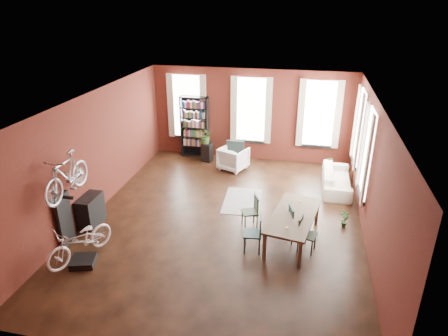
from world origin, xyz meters
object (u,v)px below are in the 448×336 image
(dining_chair_a, at_px, (252,233))
(console_table, at_px, (91,211))
(dining_chair_b, at_px, (250,212))
(dining_chair_c, at_px, (307,235))
(bookshelf, at_px, (195,127))
(cream_sofa, at_px, (337,176))
(white_armchair, at_px, (233,157))
(dining_table, at_px, (293,228))
(bicycle_floor, at_px, (77,225))
(plant_stand, at_px, (207,152))
(bike_trainer, at_px, (83,261))
(dining_chair_d, at_px, (298,224))

(dining_chair_a, height_order, console_table, dining_chair_a)
(dining_chair_b, xyz_separation_m, dining_chair_c, (1.44, -0.79, 0.01))
(bookshelf, distance_m, cream_sofa, 5.28)
(cream_sofa, bearing_deg, white_armchair, 77.08)
(dining_chair_a, height_order, dining_chair_c, dining_chair_a)
(bookshelf, xyz_separation_m, cream_sofa, (4.95, -1.70, -0.69))
(dining_chair_c, height_order, white_armchair, dining_chair_c)
(dining_chair_c, relative_size, console_table, 1.07)
(dining_table, bearing_deg, console_table, -165.70)
(dining_table, distance_m, dining_chair_b, 1.18)
(white_armchair, height_order, bicycle_floor, bicycle_floor)
(dining_chair_a, relative_size, dining_chair_c, 1.04)
(dining_table, height_order, dining_chair_c, dining_chair_c)
(dining_chair_c, bearing_deg, bookshelf, 51.21)
(white_armchair, distance_m, cream_sofa, 3.44)
(dining_table, xyz_separation_m, bicycle_floor, (-4.44, -1.87, 0.61))
(bookshelf, distance_m, bicycle_floor, 6.76)
(console_table, height_order, plant_stand, console_table)
(bike_trainer, height_order, bicycle_floor, bicycle_floor)
(plant_stand, bearing_deg, bicycle_floor, -100.76)
(dining_chair_c, relative_size, bike_trainer, 1.69)
(cream_sofa, distance_m, bicycle_floor, 7.54)
(dining_chair_a, height_order, bike_trainer, dining_chair_a)
(dining_chair_c, distance_m, dining_chair_d, 0.47)
(bike_trainer, relative_size, bicycle_floor, 0.31)
(dining_chair_a, xyz_separation_m, cream_sofa, (2.04, 3.75, -0.04))
(console_table, relative_size, bicycle_floor, 0.49)
(console_table, bearing_deg, white_armchair, 56.06)
(white_armchair, bearing_deg, dining_table, 141.83)
(white_armchair, bearing_deg, bike_trainer, 91.70)
(dining_chair_b, xyz_separation_m, bicycle_floor, (-3.34, -2.30, 0.55))
(dining_chair_a, distance_m, dining_chair_c, 1.25)
(dining_chair_b, bearing_deg, bike_trainer, -78.68)
(dining_chair_a, distance_m, plant_stand, 5.56)
(dining_chair_b, bearing_deg, dining_chair_c, 37.74)
(white_armchair, relative_size, bike_trainer, 1.68)
(dining_table, bearing_deg, dining_chair_c, -35.86)
(dining_chair_a, distance_m, bike_trainer, 3.80)
(dining_chair_c, bearing_deg, plant_stand, 49.51)
(dining_chair_b, height_order, plant_stand, dining_chair_b)
(bike_trainer, xyz_separation_m, console_table, (-0.65, 1.56, 0.33))
(bike_trainer, bearing_deg, console_table, 112.63)
(dining_chair_c, xyz_separation_m, bike_trainer, (-4.77, -1.55, -0.35))
(bookshelf, bearing_deg, dining_chair_c, -51.57)
(cream_sofa, xyz_separation_m, bicycle_floor, (-5.60, -5.03, 0.56))
(dining_chair_a, relative_size, console_table, 1.11)
(dining_table, relative_size, dining_chair_a, 2.35)
(cream_sofa, distance_m, console_table, 7.15)
(dining_chair_c, distance_m, console_table, 5.42)
(dining_table, bearing_deg, cream_sofa, 80.30)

